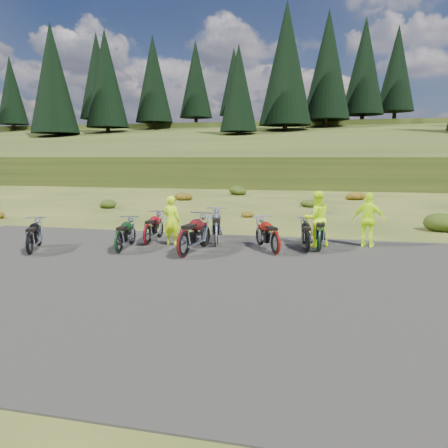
% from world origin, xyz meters
% --- Properties ---
extents(ground, '(300.00, 300.00, 0.00)m').
position_xyz_m(ground, '(0.00, 0.00, 0.00)').
color(ground, '#303D14').
rests_on(ground, ground).
extents(gravel_pad, '(20.00, 12.00, 0.04)m').
position_xyz_m(gravel_pad, '(0.00, -2.00, 0.00)').
color(gravel_pad, black).
rests_on(gravel_pad, ground).
extents(hill_slope, '(300.00, 45.97, 9.37)m').
position_xyz_m(hill_slope, '(0.00, 50.00, 0.00)').
color(hill_slope, '#283812').
rests_on(hill_slope, ground).
extents(hill_plateau, '(300.00, 90.00, 9.17)m').
position_xyz_m(hill_plateau, '(0.00, 110.00, 0.00)').
color(hill_plateau, '#283812').
rests_on(hill_plateau, ground).
extents(conifer_13, '(5.72, 5.72, 15.00)m').
position_xyz_m(conifer_13, '(-57.00, 64.00, 15.86)').
color(conifer_13, black).
rests_on(conifer_13, ground).
extents(conifer_14, '(5.28, 5.28, 14.00)m').
position_xyz_m(conifer_14, '(-51.00, 70.00, 16.55)').
color(conifer_14, black).
rests_on(conifer_14, ground).
extents(conifer_15, '(7.92, 7.92, 20.00)m').
position_xyz_m(conifer_15, '(-45.00, 76.00, 20.16)').
color(conifer_15, black).
rests_on(conifer_15, ground).
extents(conifer_16, '(7.48, 7.48, 19.00)m').
position_xyz_m(conifer_16, '(-39.00, 51.00, 15.28)').
color(conifer_16, black).
rests_on(conifer_16, ground).
extents(conifer_17, '(7.04, 7.04, 18.00)m').
position_xyz_m(conifer_17, '(-33.00, 57.00, 15.97)').
color(conifer_17, black).
rests_on(conifer_17, ground).
extents(conifer_18, '(6.60, 6.60, 17.00)m').
position_xyz_m(conifer_18, '(-27.00, 63.00, 16.66)').
color(conifer_18, black).
rests_on(conifer_18, ground).
extents(conifer_19, '(6.16, 6.16, 16.00)m').
position_xyz_m(conifer_19, '(-21.00, 69.00, 17.36)').
color(conifer_19, black).
rests_on(conifer_19, ground).
extents(conifer_20, '(5.72, 5.72, 15.00)m').
position_xyz_m(conifer_20, '(-15.00, 75.00, 17.65)').
color(conifer_20, black).
rests_on(conifer_20, ground).
extents(conifer_21, '(5.28, 5.28, 14.00)m').
position_xyz_m(conifer_21, '(-9.00, 50.00, 12.56)').
color(conifer_21, black).
rests_on(conifer_21, ground).
extents(conifer_22, '(7.92, 7.92, 20.00)m').
position_xyz_m(conifer_22, '(-3.00, 56.00, 16.77)').
color(conifer_22, black).
rests_on(conifer_22, ground).
extents(conifer_23, '(7.48, 7.48, 19.00)m').
position_xyz_m(conifer_23, '(3.00, 62.00, 17.47)').
color(conifer_23, black).
rests_on(conifer_23, ground).
extents(conifer_24, '(7.04, 7.04, 18.00)m').
position_xyz_m(conifer_24, '(9.00, 68.00, 18.16)').
color(conifer_24, black).
rests_on(conifer_24, ground).
extents(conifer_25, '(6.60, 6.60, 17.00)m').
position_xyz_m(conifer_25, '(15.00, 74.00, 18.66)').
color(conifer_25, black).
rests_on(conifer_25, ground).
extents(shrub_0, '(0.77, 0.77, 0.45)m').
position_xyz_m(shrub_0, '(-12.00, 6.00, 0.23)').
color(shrub_0, brown).
rests_on(shrub_0, ground).
extents(shrub_1, '(1.03, 1.03, 0.61)m').
position_xyz_m(shrub_1, '(-9.10, 11.30, 0.31)').
color(shrub_1, '#25370D').
rests_on(shrub_1, ground).
extents(shrub_2, '(1.30, 1.30, 0.77)m').
position_xyz_m(shrub_2, '(-6.20, 16.60, 0.38)').
color(shrub_2, brown).
rests_on(shrub_2, ground).
extents(shrub_3, '(1.56, 1.56, 0.92)m').
position_xyz_m(shrub_3, '(-3.30, 21.90, 0.46)').
color(shrub_3, '#25370D').
rests_on(shrub_3, ground).
extents(shrub_4, '(0.77, 0.77, 0.45)m').
position_xyz_m(shrub_4, '(-0.40, 9.20, 0.23)').
color(shrub_4, brown).
rests_on(shrub_4, ground).
extents(shrub_5, '(1.03, 1.03, 0.61)m').
position_xyz_m(shrub_5, '(2.50, 14.50, 0.31)').
color(shrub_5, '#25370D').
rests_on(shrub_5, ground).
extents(shrub_6, '(1.30, 1.30, 0.77)m').
position_xyz_m(shrub_6, '(5.40, 19.80, 0.38)').
color(shrub_6, brown).
rests_on(shrub_6, ground).
extents(shrub_7, '(1.56, 1.56, 0.92)m').
position_xyz_m(shrub_7, '(8.30, 7.10, 0.46)').
color(shrub_7, '#25370D').
rests_on(shrub_7, ground).
extents(motorcycle_0, '(1.41, 2.06, 1.03)m').
position_xyz_m(motorcycle_0, '(-5.19, -0.82, 0.00)').
color(motorcycle_0, black).
rests_on(motorcycle_0, ground).
extents(motorcycle_1, '(0.78, 2.04, 1.05)m').
position_xyz_m(motorcycle_1, '(-2.34, 1.42, 0.00)').
color(motorcycle_1, maroon).
rests_on(motorcycle_1, ground).
extents(motorcycle_2, '(0.92, 2.05, 1.04)m').
position_xyz_m(motorcycle_2, '(-2.67, -0.01, 0.00)').
color(motorcycle_2, black).
rests_on(motorcycle_2, ground).
extents(motorcycle_3, '(1.27, 2.37, 1.18)m').
position_xyz_m(motorcycle_3, '(-0.03, 1.76, 0.00)').
color(motorcycle_3, '#B4B5B9').
rests_on(motorcycle_3, ground).
extents(motorcycle_4, '(1.08, 2.43, 1.23)m').
position_xyz_m(motorcycle_4, '(-0.56, -0.10, 0.00)').
color(motorcycle_4, '#4D0C0F').
rests_on(motorcycle_4, ground).
extents(motorcycle_5, '(0.91, 1.98, 1.00)m').
position_xyz_m(motorcycle_5, '(2.97, 1.46, 0.00)').
color(motorcycle_5, black).
rests_on(motorcycle_5, ground).
extents(motorcycle_6, '(1.57, 2.12, 1.07)m').
position_xyz_m(motorcycle_6, '(2.02, 0.92, 0.00)').
color(motorcycle_6, maroon).
rests_on(motorcycle_6, ground).
extents(motorcycle_7, '(0.76, 2.16, 1.12)m').
position_xyz_m(motorcycle_7, '(3.32, 1.72, 0.00)').
color(motorcycle_7, black).
rests_on(motorcycle_7, ground).
extents(person_middle, '(0.66, 0.49, 1.66)m').
position_xyz_m(person_middle, '(-1.54, 1.62, 0.83)').
color(person_middle, '#B7E80C').
rests_on(person_middle, ground).
extents(person_right_a, '(1.08, 0.97, 1.83)m').
position_xyz_m(person_right_a, '(3.18, 2.56, 0.92)').
color(person_right_a, '#B7E80C').
rests_on(person_right_a, ground).
extents(person_right_b, '(1.13, 0.75, 1.79)m').
position_xyz_m(person_right_b, '(4.86, 2.84, 0.89)').
color(person_right_b, '#B7E80C').
rests_on(person_right_b, ground).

